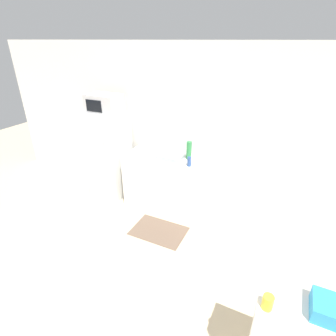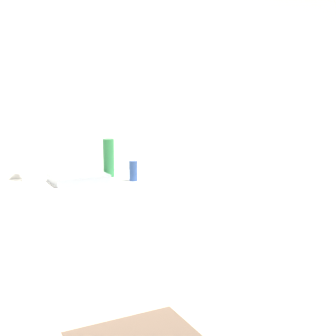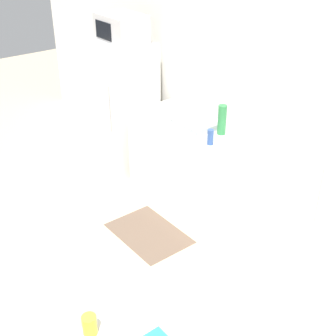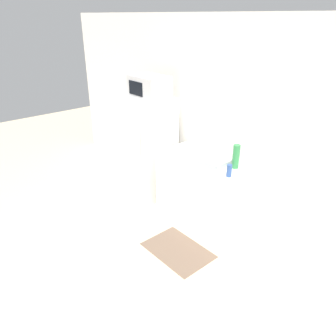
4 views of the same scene
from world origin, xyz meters
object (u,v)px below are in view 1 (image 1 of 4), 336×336
at_px(jar, 268,302).
at_px(basket, 336,311).
at_px(bottle_tall, 189,150).
at_px(microwave, 104,104).
at_px(bottle_short, 189,162).
at_px(paper_towel_roll, 160,144).
at_px(refrigerator, 110,155).

bearing_deg(jar, basket, 16.30).
xyz_separation_m(bottle_tall, jar, (1.43, -2.25, 0.04)).
bearing_deg(microwave, bottle_short, -3.10).
bearing_deg(bottle_short, paper_towel_roll, 152.73).
distance_m(microwave, paper_towel_roll, 1.11).
height_order(basket, jar, basket).
relative_size(basket, jar, 2.65).
height_order(microwave, bottle_tall, microwave).
height_order(refrigerator, microwave, microwave).
bearing_deg(bottle_short, basket, -47.95).
bearing_deg(paper_towel_roll, basket, -43.28).
xyz_separation_m(bottle_tall, bottle_short, (0.10, -0.24, -0.07)).
distance_m(bottle_short, basket, 2.56).
distance_m(refrigerator, microwave, 0.91).
height_order(jar, paper_towel_roll, jar).
distance_m(refrigerator, bottle_short, 1.55).
bearing_deg(jar, microwave, 143.74).
xyz_separation_m(microwave, jar, (2.86, -2.10, -0.58)).
xyz_separation_m(bottle_tall, paper_towel_roll, (-0.57, 0.11, -0.03)).
bearing_deg(paper_towel_roll, microwave, -162.94).
distance_m(bottle_tall, bottle_short, 0.27).
xyz_separation_m(refrigerator, jar, (2.86, -2.10, 0.33)).
distance_m(basket, jar, 0.40).
relative_size(microwave, basket, 1.94).
relative_size(bottle_tall, basket, 1.04).
relative_size(refrigerator, paper_towel_roll, 6.53).
bearing_deg(jar, paper_towel_roll, 130.26).
bearing_deg(basket, bottle_tall, 130.33).
xyz_separation_m(bottle_short, basket, (1.72, -1.90, 0.11)).
bearing_deg(bottle_tall, microwave, -173.80).
height_order(bottle_short, basket, basket).
bearing_deg(refrigerator, paper_towel_roll, 17.00).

